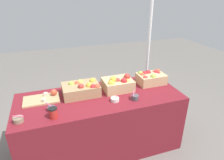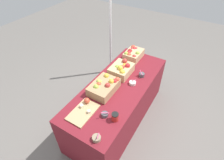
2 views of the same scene
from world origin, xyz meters
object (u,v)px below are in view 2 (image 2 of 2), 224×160
at_px(apple_crate_right, 104,86).
at_px(sample_bowl_near, 105,114).
at_px(sample_bowl_far, 133,83).
at_px(sample_bowl_extra, 97,138).
at_px(coffee_cup, 115,117).
at_px(apple_crate_middle, 122,69).
at_px(cutting_board_back, 84,110).
at_px(apple_crate_left, 133,54).
at_px(tent_pole, 110,29).
at_px(sample_bowl_mid, 142,75).

distance_m(apple_crate_right, sample_bowl_near, 0.43).
distance_m(apple_crate_right, sample_bowl_far, 0.42).
height_order(sample_bowl_extra, coffee_cup, coffee_cup).
bearing_deg(apple_crate_middle, coffee_cup, -156.17).
xyz_separation_m(sample_bowl_near, sample_bowl_far, (0.67, -0.03, -0.00)).
relative_size(cutting_board_back, sample_bowl_far, 4.11).
bearing_deg(apple_crate_right, apple_crate_left, 1.28).
relative_size(cutting_board_back, coffee_cup, 3.66).
distance_m(apple_crate_middle, sample_bowl_far, 0.29).
bearing_deg(cutting_board_back, coffee_cup, -78.08).
xyz_separation_m(cutting_board_back, tent_pole, (1.64, 0.63, 0.23)).
height_order(sample_bowl_near, tent_pole, tent_pole).
bearing_deg(sample_bowl_mid, cutting_board_back, 161.23).
xyz_separation_m(sample_bowl_mid, coffee_cup, (-0.89, -0.06, 0.03)).
distance_m(apple_crate_right, tent_pole, 1.38).
distance_m(apple_crate_right, sample_bowl_mid, 0.62).
xyz_separation_m(apple_crate_middle, tent_pole, (0.76, 0.67, 0.17)).
distance_m(cutting_board_back, tent_pole, 1.77).
relative_size(apple_crate_left, sample_bowl_near, 3.57).
bearing_deg(apple_crate_left, sample_bowl_near, -168.55).
bearing_deg(apple_crate_left, tent_pole, 65.33).
relative_size(cutting_board_back, sample_bowl_extra, 3.86).
distance_m(apple_crate_middle, cutting_board_back, 0.88).
xyz_separation_m(sample_bowl_near, tent_pole, (1.57, 0.89, 0.23)).
bearing_deg(sample_bowl_extra, sample_bowl_near, 17.26).
bearing_deg(cutting_board_back, apple_crate_middle, -2.59).
distance_m(sample_bowl_mid, coffee_cup, 0.89).
distance_m(cutting_board_back, sample_bowl_mid, 1.02).
height_order(apple_crate_right, coffee_cup, apple_crate_right).
relative_size(sample_bowl_extra, tent_pole, 0.05).
xyz_separation_m(apple_crate_right, sample_bowl_far, (0.32, -0.27, -0.05)).
distance_m(sample_bowl_far, tent_pole, 1.30).
bearing_deg(sample_bowl_far, sample_bowl_mid, -9.95).
distance_m(sample_bowl_far, coffee_cup, 0.67).
bearing_deg(sample_bowl_near, cutting_board_back, 105.06).
relative_size(apple_crate_left, cutting_board_back, 0.90).
bearing_deg(coffee_cup, apple_crate_right, 46.99).
bearing_deg(cutting_board_back, apple_crate_right, -2.59).
relative_size(apple_crate_right, sample_bowl_near, 4.29).
bearing_deg(tent_pole, sample_bowl_extra, -152.35).
xyz_separation_m(sample_bowl_extra, tent_pole, (1.87, 0.98, 0.22)).
bearing_deg(apple_crate_left, sample_bowl_far, -154.29).
bearing_deg(tent_pole, sample_bowl_mid, -124.94).
bearing_deg(tent_pole, apple_crate_left, -114.67).
bearing_deg(coffee_cup, sample_bowl_near, 95.59).
height_order(cutting_board_back, sample_bowl_mid, sample_bowl_mid).
bearing_deg(apple_crate_right, cutting_board_back, 177.41).
relative_size(apple_crate_left, apple_crate_right, 0.83).
xyz_separation_m(apple_crate_left, tent_pole, (0.29, 0.63, 0.17)).
height_order(sample_bowl_near, coffee_cup, coffee_cup).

